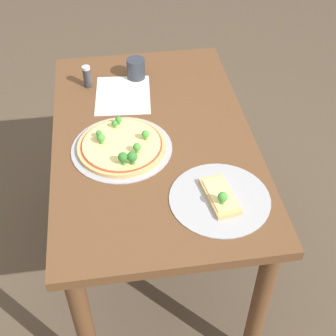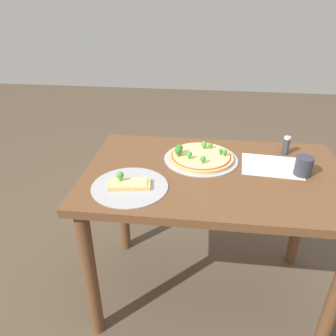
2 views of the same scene
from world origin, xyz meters
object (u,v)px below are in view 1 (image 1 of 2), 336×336
pizza_tray_slice (220,198)px  condiment_shaker (87,77)px  dining_table (153,159)px  drinking_cup (136,69)px  pizza_tray_whole (122,146)px

pizza_tray_slice → condiment_shaker: condiment_shaker is taller
dining_table → pizza_tray_slice: pizza_tray_slice is taller
pizza_tray_slice → drinking_cup: (0.72, 0.19, 0.03)m
pizza_tray_slice → drinking_cup: size_ratio=3.72×
dining_table → pizza_tray_slice: 0.40m
dining_table → drinking_cup: (0.37, 0.02, 0.16)m
pizza_tray_whole → drinking_cup: (0.44, -0.09, 0.03)m
condiment_shaker → pizza_tray_whole: bearing=-165.4°
pizza_tray_whole → drinking_cup: 0.45m
pizza_tray_whole → condiment_shaker: bearing=14.6°
pizza_tray_whole → dining_table: bearing=-60.5°
dining_table → condiment_shaker: bearing=32.7°
pizza_tray_slice → condiment_shaker: size_ratio=3.45×
dining_table → condiment_shaker: size_ratio=12.59×
condiment_shaker → pizza_tray_slice: bearing=-150.6°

